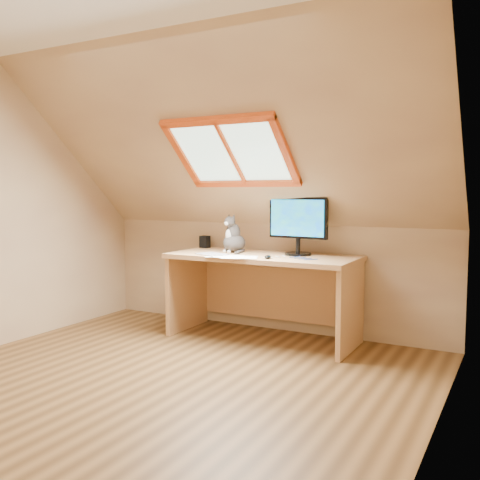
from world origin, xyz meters
The scene contains 10 objects.
ground centered at (0.00, 0.00, 0.00)m, with size 3.50×3.50×0.00m, color brown.
room_shell centered at (0.00, -0.09, 1.43)m, with size 3.52×3.52×2.41m.
desk centered at (0.12, 1.45, 0.53)m, with size 1.65×0.72×0.75m.
monitor centered at (0.41, 1.49, 1.04)m, with size 0.54×0.23×0.50m.
cat centered at (-0.20, 1.43, 0.88)m, with size 0.26×0.28×0.36m.
desk_speaker centered at (-0.63, 1.63, 0.81)m, with size 0.08×0.08×0.12m, color black.
graphics_tablet centered at (-0.25, 1.14, 0.76)m, with size 0.26×0.18×0.01m, color #B2B2B7.
mouse centered at (0.29, 1.13, 0.77)m, with size 0.05×0.10×0.03m, color black.
papers centered at (-0.03, 1.12, 0.76)m, with size 0.35×0.30×0.01m.
cables centered at (0.44, 1.26, 0.76)m, with size 0.51×0.26×0.01m.
Camera 1 is at (2.16, -2.80, 1.30)m, focal length 40.00 mm.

